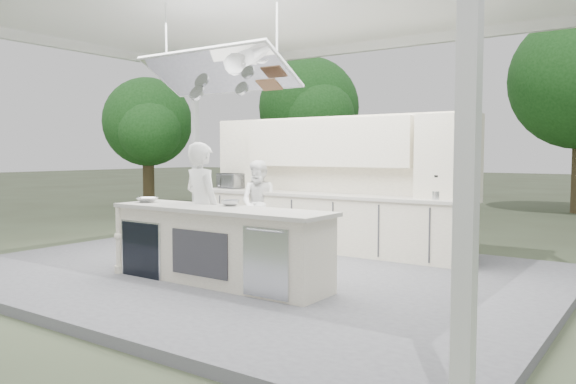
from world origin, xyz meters
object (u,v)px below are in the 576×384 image
Objects in this scene: demo_island at (217,245)px; sous_chef at (260,204)px; back_counter at (322,221)px; head_chef at (202,208)px.

sous_chef reaches higher than demo_island.
sous_chef is (-1.21, 2.44, 0.28)m from demo_island.
head_chef reaches higher than back_counter.
sous_chef is at bearing -160.26° from back_counter.
demo_island is 2.07× the size of sous_chef.
back_counter is (-0.18, 2.81, 0.00)m from demo_island.
head_chef is at bearing 151.26° from demo_island.
head_chef is at bearing -98.10° from back_counter.
demo_island is 0.74m from head_chef.
back_counter is 3.38× the size of sous_chef.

